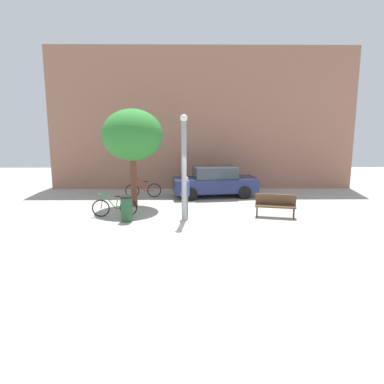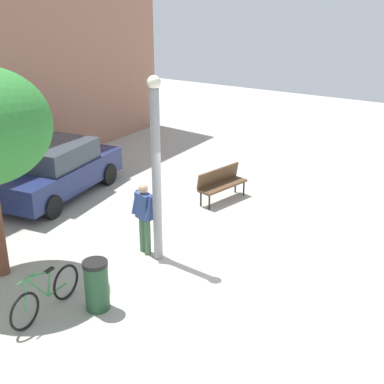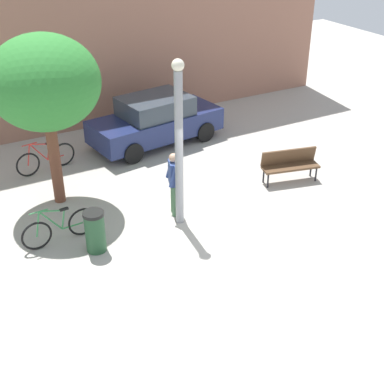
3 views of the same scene
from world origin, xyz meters
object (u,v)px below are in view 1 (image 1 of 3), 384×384
park_bench (276,204)px  bicycle_green (114,207)px  person_by_lamppost (185,194)px  parked_car_navy (215,182)px  lamppost (184,165)px  trash_bin (127,208)px  bicycle_red (143,190)px  plaza_tree (132,135)px

park_bench → bicycle_green: 6.50m
person_by_lamppost → parked_car_navy: (1.48, 4.14, -0.19)m
lamppost → park_bench: bearing=6.7°
trash_bin → park_bench: bearing=5.6°
park_bench → bicycle_green: bicycle_green is taller
bicycle_green → bicycle_red: (0.72, 3.75, 0.00)m
parked_car_navy → bicycle_red: bearing=-176.3°
bicycle_green → parked_car_navy: (4.35, 3.98, 0.39)m
person_by_lamppost → plaza_tree: bearing=139.1°
person_by_lamppost → bicycle_green: size_ratio=0.92×
plaza_tree → trash_bin: plaza_tree is taller
bicycle_green → parked_car_navy: size_ratio=0.41×
lamppost → person_by_lamppost: 1.26m
lamppost → plaza_tree: (-2.29, 2.42, 1.02)m
person_by_lamppost → parked_car_navy: bearing=70.3°
trash_bin → bicycle_red: bearing=88.6°
person_by_lamppost → bicycle_red: 4.49m
lamppost → bicycle_red: lamppost is taller
park_bench → plaza_tree: (-5.95, 1.99, 2.64)m
person_by_lamppost → trash_bin: 2.37m
bicycle_red → trash_bin: bearing=-91.4°
lamppost → trash_bin: size_ratio=4.05×
plaza_tree → trash_bin: 3.72m
park_bench → plaza_tree: plaza_tree is taller
bicycle_green → parked_car_navy: 5.91m
parked_car_navy → bicycle_green: bearing=-137.5°
person_by_lamppost → parked_car_navy: 4.40m
trash_bin → parked_car_navy: bearing=51.4°
person_by_lamppost → bicycle_green: bearing=176.9°
person_by_lamppost → bicycle_red: size_ratio=0.93×
bicycle_red → parked_car_navy: 3.66m
bicycle_red → trash_bin: 4.46m
person_by_lamppost → bicycle_red: bearing=118.9°
park_bench → plaza_tree: size_ratio=0.38×
bicycle_green → trash_bin: trash_bin is taller
plaza_tree → bicycle_green: (-0.54, -1.86, -2.80)m
park_bench → person_by_lamppost: bearing=-179.5°
lamppost → plaza_tree: size_ratio=0.93×
park_bench → plaza_tree: bearing=161.5°
park_bench → trash_bin: (-5.88, -0.58, -0.04)m
plaza_tree → person_by_lamppost: bearing=-40.9°
person_by_lamppost → plaza_tree: (-2.33, 2.02, 2.22)m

